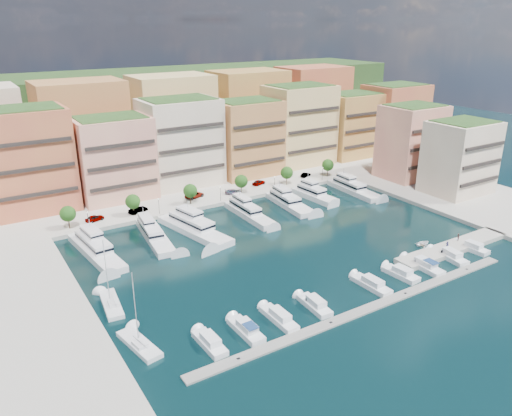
% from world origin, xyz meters
% --- Properties ---
extents(ground, '(400.00, 400.00, 0.00)m').
position_xyz_m(ground, '(0.00, 0.00, 0.00)').
color(ground, black).
rests_on(ground, ground).
extents(north_quay, '(220.00, 64.00, 2.00)m').
position_xyz_m(north_quay, '(0.00, 62.00, 0.00)').
color(north_quay, '#9E998E').
rests_on(north_quay, ground).
extents(east_quay, '(34.00, 76.00, 2.00)m').
position_xyz_m(east_quay, '(62.00, -8.00, 0.00)').
color(east_quay, '#9E998E').
rests_on(east_quay, ground).
extents(hillside, '(240.00, 40.00, 58.00)m').
position_xyz_m(hillside, '(0.00, 110.00, 0.00)').
color(hillside, '#243C18').
rests_on(hillside, ground).
extents(south_pontoon, '(72.00, 2.20, 0.35)m').
position_xyz_m(south_pontoon, '(-3.00, -30.00, 0.00)').
color(south_pontoon, gray).
rests_on(south_pontoon, ground).
extents(finger_pier, '(32.00, 5.00, 2.00)m').
position_xyz_m(finger_pier, '(30.00, -22.00, 0.00)').
color(finger_pier, '#9E998E').
rests_on(finger_pier, ground).
extents(apartment_1, '(20.00, 16.50, 26.80)m').
position_xyz_m(apartment_1, '(-44.00, 51.99, 14.31)').
color(apartment_1, '#B44B3C').
rests_on(apartment_1, north_quay).
extents(apartment_2, '(20.00, 15.50, 22.80)m').
position_xyz_m(apartment_2, '(-23.00, 49.99, 12.31)').
color(apartment_2, '#F2B187').
rests_on(apartment_2, north_quay).
extents(apartment_3, '(22.00, 16.50, 25.80)m').
position_xyz_m(apartment_3, '(-2.00, 51.99, 13.81)').
color(apartment_3, '#F8DEC0').
rests_on(apartment_3, north_quay).
extents(apartment_4, '(20.00, 15.50, 23.80)m').
position_xyz_m(apartment_4, '(20.00, 49.99, 12.81)').
color(apartment_4, '#C08448').
rests_on(apartment_4, north_quay).
extents(apartment_5, '(22.00, 16.50, 26.80)m').
position_xyz_m(apartment_5, '(42.00, 51.99, 14.31)').
color(apartment_5, '#DFB776').
rests_on(apartment_5, north_quay).
extents(apartment_6, '(20.00, 15.50, 22.80)m').
position_xyz_m(apartment_6, '(64.00, 49.99, 12.31)').
color(apartment_6, '#B99544').
rests_on(apartment_6, north_quay).
extents(apartment_7, '(22.00, 16.50, 24.80)m').
position_xyz_m(apartment_7, '(84.00, 47.99, 13.31)').
color(apartment_7, '#B44B3C').
rests_on(apartment_7, north_quay).
extents(apartment_east_a, '(18.00, 14.50, 22.80)m').
position_xyz_m(apartment_east_a, '(62.00, 19.99, 12.31)').
color(apartment_east_a, '#F2B187').
rests_on(apartment_east_a, east_quay).
extents(apartment_east_b, '(18.00, 14.50, 20.80)m').
position_xyz_m(apartment_east_b, '(62.00, 1.99, 11.31)').
color(apartment_east_b, '#F8DEC0').
rests_on(apartment_east_b, east_quay).
extents(backblock_1, '(26.00, 18.00, 30.00)m').
position_xyz_m(backblock_1, '(-25.00, 74.00, 16.00)').
color(backblock_1, '#C08448').
rests_on(backblock_1, north_quay).
extents(backblock_2, '(26.00, 18.00, 30.00)m').
position_xyz_m(backblock_2, '(5.00, 74.00, 16.00)').
color(backblock_2, '#DFB776').
rests_on(backblock_2, north_quay).
extents(backblock_3, '(26.00, 18.00, 30.00)m').
position_xyz_m(backblock_3, '(35.00, 74.00, 16.00)').
color(backblock_3, '#B99544').
rests_on(backblock_3, north_quay).
extents(backblock_4, '(26.00, 18.00, 30.00)m').
position_xyz_m(backblock_4, '(65.00, 74.00, 16.00)').
color(backblock_4, '#B44B3C').
rests_on(backblock_4, north_quay).
extents(tree_0, '(3.80, 3.80, 5.65)m').
position_xyz_m(tree_0, '(-40.00, 33.50, 4.74)').
color(tree_0, '#473323').
rests_on(tree_0, north_quay).
extents(tree_1, '(3.80, 3.80, 5.65)m').
position_xyz_m(tree_1, '(-24.00, 33.50, 4.74)').
color(tree_1, '#473323').
rests_on(tree_1, north_quay).
extents(tree_2, '(3.80, 3.80, 5.65)m').
position_xyz_m(tree_2, '(-8.00, 33.50, 4.74)').
color(tree_2, '#473323').
rests_on(tree_2, north_quay).
extents(tree_3, '(3.80, 3.80, 5.65)m').
position_xyz_m(tree_3, '(8.00, 33.50, 4.74)').
color(tree_3, '#473323').
rests_on(tree_3, north_quay).
extents(tree_4, '(3.80, 3.80, 5.65)m').
position_xyz_m(tree_4, '(24.00, 33.50, 4.74)').
color(tree_4, '#473323').
rests_on(tree_4, north_quay).
extents(tree_5, '(3.80, 3.80, 5.65)m').
position_xyz_m(tree_5, '(40.00, 33.50, 4.74)').
color(tree_5, '#473323').
rests_on(tree_5, north_quay).
extents(lamppost_0, '(0.30, 0.30, 4.20)m').
position_xyz_m(lamppost_0, '(-36.00, 31.20, 3.83)').
color(lamppost_0, black).
rests_on(lamppost_0, north_quay).
extents(lamppost_1, '(0.30, 0.30, 4.20)m').
position_xyz_m(lamppost_1, '(-18.00, 31.20, 3.83)').
color(lamppost_1, black).
rests_on(lamppost_1, north_quay).
extents(lamppost_2, '(0.30, 0.30, 4.20)m').
position_xyz_m(lamppost_2, '(0.00, 31.20, 3.83)').
color(lamppost_2, black).
rests_on(lamppost_2, north_quay).
extents(lamppost_3, '(0.30, 0.30, 4.20)m').
position_xyz_m(lamppost_3, '(18.00, 31.20, 3.83)').
color(lamppost_3, black).
rests_on(lamppost_3, north_quay).
extents(lamppost_4, '(0.30, 0.30, 4.20)m').
position_xyz_m(lamppost_4, '(36.00, 31.20, 3.83)').
color(lamppost_4, black).
rests_on(lamppost_4, north_quay).
extents(yacht_0, '(6.94, 23.56, 7.30)m').
position_xyz_m(yacht_0, '(-38.12, 18.37, 1.21)').
color(yacht_0, silver).
rests_on(yacht_0, ground).
extents(yacht_1, '(6.78, 21.84, 7.30)m').
position_xyz_m(yacht_1, '(-24.29, 19.10, 1.09)').
color(yacht_1, silver).
rests_on(yacht_1, ground).
extents(yacht_2, '(9.81, 24.44, 7.30)m').
position_xyz_m(yacht_2, '(-14.85, 18.05, 1.21)').
color(yacht_2, silver).
rests_on(yacht_2, ground).
extents(yacht_3, '(4.29, 20.33, 7.30)m').
position_xyz_m(yacht_3, '(1.77, 19.70, 1.21)').
color(yacht_3, silver).
rests_on(yacht_3, ground).
extents(yacht_4, '(6.49, 19.39, 7.30)m').
position_xyz_m(yacht_4, '(15.14, 20.23, 1.09)').
color(yacht_4, silver).
rests_on(yacht_4, ground).
extents(yacht_5, '(5.73, 15.85, 7.30)m').
position_xyz_m(yacht_5, '(25.13, 21.88, 1.21)').
color(yacht_5, silver).
rests_on(yacht_5, ground).
extents(yacht_6, '(5.59, 20.09, 7.30)m').
position_xyz_m(yacht_6, '(38.28, 19.89, 1.21)').
color(yacht_6, silver).
rests_on(yacht_6, ground).
extents(cruiser_0, '(2.73, 7.82, 2.55)m').
position_xyz_m(cruiser_0, '(-32.02, -24.58, 0.55)').
color(cruiser_0, white).
rests_on(cruiser_0, ground).
extents(cruiser_1, '(2.74, 8.16, 2.66)m').
position_xyz_m(cruiser_1, '(-25.37, -24.61, 0.57)').
color(cruiser_1, white).
rests_on(cruiser_1, ground).
extents(cruiser_2, '(2.49, 8.80, 2.55)m').
position_xyz_m(cruiser_2, '(-18.84, -24.60, 0.55)').
color(cruiser_2, white).
rests_on(cruiser_2, ground).
extents(cruiser_3, '(3.04, 8.01, 2.55)m').
position_xyz_m(cruiser_3, '(-11.13, -24.59, 0.55)').
color(cruiser_3, white).
rests_on(cruiser_3, ground).
extents(cruiser_5, '(2.98, 8.84, 2.55)m').
position_xyz_m(cruiser_5, '(2.63, -24.60, 0.55)').
color(cruiser_5, white).
rests_on(cruiser_5, ground).
extents(cruiser_6, '(3.33, 7.81, 2.55)m').
position_xyz_m(cruiser_6, '(10.75, -24.58, 0.55)').
color(cruiser_6, white).
rests_on(cruiser_6, ground).
extents(cruiser_7, '(3.13, 9.30, 2.66)m').
position_xyz_m(cruiser_7, '(17.45, -24.62, 0.57)').
color(cruiser_7, white).
rests_on(cruiser_7, ground).
extents(cruiser_8, '(3.82, 8.88, 2.55)m').
position_xyz_m(cruiser_8, '(25.72, -24.59, 0.55)').
color(cruiser_8, white).
rests_on(cruiser_8, ground).
extents(cruiser_9, '(3.09, 7.42, 2.55)m').
position_xyz_m(cruiser_9, '(33.34, -24.58, 0.55)').
color(cruiser_9, white).
rests_on(cruiser_9, ground).
extents(sailboat_0, '(4.48, 10.15, 13.20)m').
position_xyz_m(sailboat_0, '(-41.45, -18.83, 0.31)').
color(sailboat_0, silver).
rests_on(sailboat_0, ground).
extents(sailboat_1, '(3.96, 10.41, 13.20)m').
position_xyz_m(sailboat_1, '(-41.61, -4.82, 0.31)').
color(sailboat_1, silver).
rests_on(sailboat_1, ground).
extents(tender_1, '(2.04, 1.88, 0.89)m').
position_xyz_m(tender_1, '(25.39, -17.42, 0.45)').
color(tender_1, beige).
rests_on(tender_1, ground).
extents(tender_2, '(4.06, 3.06, 0.79)m').
position_xyz_m(tender_2, '(26.36, -16.89, 0.40)').
color(tender_2, white).
rests_on(tender_2, ground).
extents(car_0, '(5.07, 3.16, 1.61)m').
position_xyz_m(car_0, '(-33.58, 34.94, 1.81)').
color(car_0, gray).
rests_on(car_0, north_quay).
extents(car_1, '(5.40, 3.21, 1.68)m').
position_xyz_m(car_1, '(-22.45, 34.67, 1.84)').
color(car_1, gray).
rests_on(car_1, north_quay).
extents(car_2, '(6.30, 4.09, 1.61)m').
position_xyz_m(car_2, '(-4.86, 37.60, 1.81)').
color(car_2, gray).
rests_on(car_2, north_quay).
extents(car_3, '(5.08, 3.50, 1.37)m').
position_xyz_m(car_3, '(5.87, 34.53, 1.68)').
color(car_3, gray).
rests_on(car_3, north_quay).
extents(car_4, '(4.88, 2.99, 1.55)m').
position_xyz_m(car_4, '(16.73, 37.83, 1.78)').
color(car_4, gray).
rests_on(car_4, north_quay).
extents(car_5, '(4.35, 2.73, 1.35)m').
position_xyz_m(car_5, '(33.84, 36.84, 1.68)').
color(car_5, gray).
rests_on(car_5, north_quay).
extents(person_0, '(0.58, 0.77, 1.91)m').
position_xyz_m(person_0, '(27.10, -22.56, 1.96)').
color(person_0, navy).
rests_on(person_0, finger_pier).
extents(person_1, '(1.06, 1.05, 1.73)m').
position_xyz_m(person_1, '(32.98, -20.86, 1.87)').
color(person_1, '#503330').
rests_on(person_1, finger_pier).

